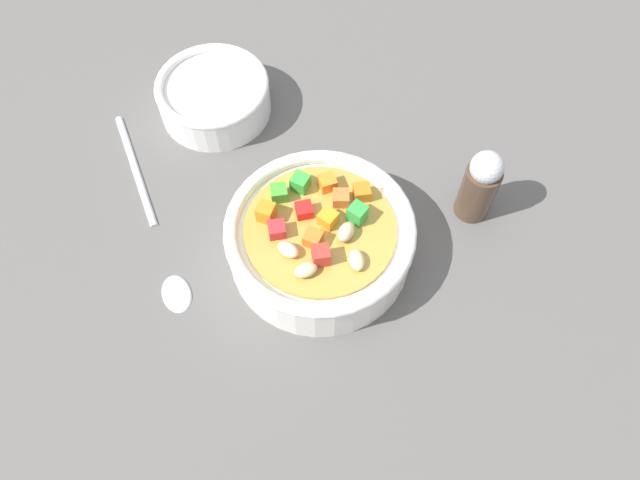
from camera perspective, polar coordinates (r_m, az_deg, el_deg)
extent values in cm
cube|color=#565451|center=(57.04, 0.00, -1.72)|extent=(140.00, 140.00, 2.00)
cylinder|color=white|center=(54.38, 0.00, -0.21)|extent=(16.48, 16.48, 4.07)
torus|color=white|center=(52.30, 0.00, 1.09)|extent=(16.73, 16.73, 1.24)
cylinder|color=#AB8D3A|center=(52.45, 0.00, 1.00)|extent=(13.25, 13.25, 0.40)
cube|color=red|center=(51.65, -4.08, 0.99)|extent=(1.97, 1.97, 1.19)
cube|color=green|center=(53.61, -3.86, 4.43)|extent=(1.98, 1.98, 1.29)
cube|color=red|center=(50.05, 0.08, -1.44)|extent=(1.97, 1.97, 1.61)
cube|color=green|center=(52.23, 3.54, 2.53)|extent=(1.68, 1.68, 1.61)
ellipsoid|color=beige|center=(50.63, -2.90, -1.01)|extent=(2.25, 1.73, 1.08)
cube|color=red|center=(52.64, -1.54, 2.79)|extent=(1.95, 1.95, 1.04)
cube|color=orange|center=(54.15, 0.71, 5.40)|extent=(1.88, 1.88, 1.23)
cube|color=orange|center=(53.27, 1.97, 3.95)|extent=(2.02, 2.02, 1.19)
cube|color=orange|center=(52.21, 0.44, 2.33)|extent=(1.67, 1.67, 1.29)
cube|color=orange|center=(53.61, 4.06, 4.38)|extent=(1.99, 1.99, 1.25)
ellipsoid|color=#DDBD8C|center=(49.77, -1.32, -2.82)|extent=(1.79, 2.28, 1.01)
ellipsoid|color=#D3B690|center=(51.39, 2.45, 0.75)|extent=(1.92, 2.33, 1.27)
ellipsoid|color=beige|center=(50.28, 3.40, -1.92)|extent=(2.37, 2.20, 0.96)
cube|color=green|center=(54.05, -1.87, 5.42)|extent=(1.84, 1.84, 1.45)
cube|color=orange|center=(52.36, -5.08, 2.62)|extent=(1.93, 1.93, 1.66)
cube|color=orange|center=(51.07, -0.65, 0.16)|extent=(1.88, 1.88, 1.22)
cylinder|color=silver|center=(63.74, -16.97, 6.51)|extent=(13.87, 5.49, 0.74)
ellipsoid|color=silver|center=(55.34, -13.38, -4.74)|extent=(4.50, 3.70, 0.98)
cylinder|color=white|center=(65.96, -9.85, 12.92)|extent=(11.54, 11.54, 3.45)
torus|color=white|center=(64.56, -10.12, 14.10)|extent=(11.66, 11.66, 0.92)
cylinder|color=#4C3828|center=(57.99, 14.53, 4.41)|extent=(3.32, 3.32, 5.97)
sphere|color=silver|center=(55.06, 15.38, 6.59)|extent=(2.99, 2.99, 2.99)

